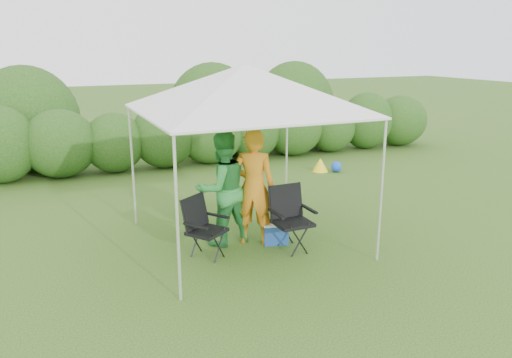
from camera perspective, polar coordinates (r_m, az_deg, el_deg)
name	(u,v)px	position (r m, az deg, el deg)	size (l,w,h in m)	color
ground	(258,251)	(7.82, 0.21, -8.27)	(70.00, 70.00, 0.00)	#3E621F
hedge	(169,136)	(13.13, -9.94, 4.86)	(16.73, 1.53, 1.80)	#2C551A
canopy	(245,88)	(7.67, -1.31, 10.32)	(3.10, 3.10, 2.83)	silver
chair_right	(290,214)	(7.78, 3.89, -3.97)	(0.63, 0.57, 1.00)	black
chair_left	(202,223)	(7.51, -6.19, -5.05)	(0.73, 0.72, 0.93)	black
man	(253,187)	(7.85, -0.29, -0.93)	(0.68, 0.45, 1.87)	orange
woman	(222,189)	(7.86, -3.90, -1.12)	(0.88, 0.69, 1.82)	#2E8E3C
cooler	(275,233)	(8.08, 2.21, -6.14)	(0.47, 0.39, 0.35)	navy
bottle	(280,216)	(7.98, 2.74, -4.25)	(0.06, 0.06, 0.23)	#592D0C
lawn_toy	(324,165)	(12.71, 7.83, 1.56)	(0.67, 0.56, 0.34)	yellow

